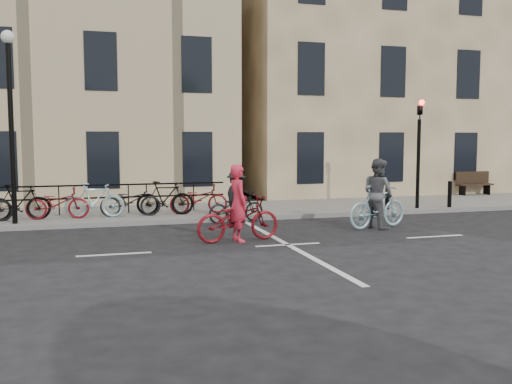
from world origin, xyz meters
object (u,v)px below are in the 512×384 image
object	(u,v)px
bench	(474,182)
cyclist_pink	(238,215)
traffic_light	(419,140)
lamp_post	(10,103)
cyclist_dark	(236,202)
cyclist_grey	(378,200)

from	to	relation	value
bench	cyclist_pink	size ratio (longest dim) A/B	0.72
traffic_light	bench	distance (m)	6.14
lamp_post	traffic_light	bearing A→B (deg)	-0.27
lamp_post	cyclist_pink	distance (m)	7.15
bench	cyclist_pink	world-z (taller)	cyclist_pink
traffic_light	cyclist_dark	distance (m)	6.77
traffic_light	lamp_post	xyz separation A→B (m)	(-12.70, 0.06, 1.04)
cyclist_grey	cyclist_dark	xyz separation A→B (m)	(-3.55, 2.12, -0.17)
bench	cyclist_grey	xyz separation A→B (m)	(-7.74, -6.07, 0.12)
traffic_light	cyclist_grey	xyz separation A→B (m)	(-2.94, -2.67, -1.66)
bench	traffic_light	bearing A→B (deg)	-144.75
bench	cyclist_dark	bearing A→B (deg)	-160.74
traffic_light	lamp_post	distance (m)	12.74
bench	cyclist_pink	xyz separation A→B (m)	(-12.00, -6.93, -0.02)
lamp_post	bench	distance (m)	18.04
lamp_post	cyclist_dark	bearing A→B (deg)	-5.64
traffic_light	bench	world-z (taller)	traffic_light
bench	cyclist_grey	world-z (taller)	cyclist_grey
cyclist_pink	cyclist_grey	world-z (taller)	cyclist_grey
cyclist_dark	bench	bearing A→B (deg)	-81.45
traffic_light	bench	size ratio (longest dim) A/B	2.44
lamp_post	bench	xyz separation A→B (m)	(17.50, 3.33, -2.82)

